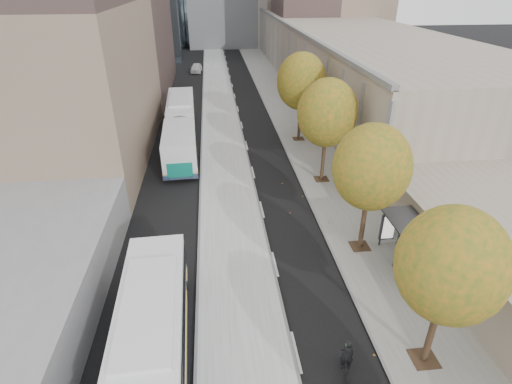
{
  "coord_description": "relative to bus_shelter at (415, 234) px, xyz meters",
  "views": [
    {
      "loc": [
        -4.67,
        -5.56,
        14.24
      ],
      "look_at": [
        -2.29,
        15.99,
        2.5
      ],
      "focal_mm": 28.0,
      "sensor_mm": 36.0,
      "label": 1
    }
  ],
  "objects": [
    {
      "name": "building_tan",
      "position": [
        9.81,
        53.04,
        1.81
      ],
      "size": [
        18.0,
        92.0,
        8.0
      ],
      "primitive_type": "cube",
      "color": "gray",
      "rests_on": "ground"
    },
    {
      "name": "cyclist",
      "position": [
        -5.63,
        -6.26,
        -1.47
      ],
      "size": [
        0.69,
        1.57,
        1.94
      ],
      "rotation": [
        0.0,
        0.0,
        -0.18
      ],
      "color": "black",
      "rests_on": "ground"
    },
    {
      "name": "tree_e",
      "position": [
        -2.09,
        20.04,
        3.5
      ],
      "size": [
        4.6,
        4.6,
        7.92
      ],
      "color": "#302518",
      "rests_on": "sidewalk"
    },
    {
      "name": "bus_platform",
      "position": [
        -9.56,
        24.04,
        -2.11
      ],
      "size": [
        4.25,
        150.0,
        0.15
      ],
      "primitive_type": "cube",
      "color": "#A3A3A3",
      "rests_on": "ground"
    },
    {
      "name": "bus_shelter",
      "position": [
        0.0,
        0.0,
        0.0
      ],
      "size": [
        1.9,
        4.4,
        2.53
      ],
      "color": "#383A3F",
      "rests_on": "sidewalk"
    },
    {
      "name": "tree_d",
      "position": [
        -2.09,
        11.04,
        3.28
      ],
      "size": [
        4.4,
        4.4,
        7.6
      ],
      "color": "#302518",
      "rests_on": "sidewalk"
    },
    {
      "name": "bus_far",
      "position": [
        -13.51,
        20.79,
        -0.51
      ],
      "size": [
        3.48,
        18.51,
        3.07
      ],
      "rotation": [
        0.0,
        0.0,
        0.04
      ],
      "color": "white",
      "rests_on": "ground"
    },
    {
      "name": "tree_c",
      "position": [
        -2.09,
        2.04,
        3.06
      ],
      "size": [
        4.2,
        4.2,
        7.28
      ],
      "color": "#302518",
      "rests_on": "sidewalk"
    },
    {
      "name": "sidewalk",
      "position": [
        -1.56,
        24.04,
        -2.15
      ],
      "size": [
        4.75,
        150.0,
        0.08
      ],
      "primitive_type": "cube",
      "color": "gray",
      "rests_on": "ground"
    },
    {
      "name": "tree_b",
      "position": [
        -2.09,
        -5.96,
        2.85
      ],
      "size": [
        4.0,
        4.0,
        6.97
      ],
      "color": "#302518",
      "rests_on": "sidewalk"
    },
    {
      "name": "distant_car",
      "position": [
        -12.78,
        52.95,
        -1.47
      ],
      "size": [
        2.07,
        4.34,
        1.43
      ],
      "primitive_type": "imported",
      "rotation": [
        0.0,
        0.0,
        -0.09
      ],
      "color": "silver",
      "rests_on": "ground"
    }
  ]
}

